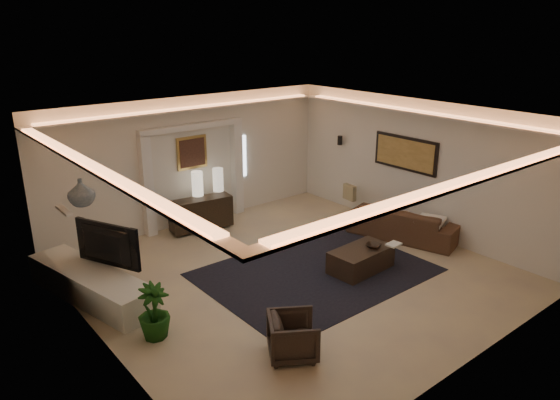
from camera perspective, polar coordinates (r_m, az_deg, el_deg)
floor at (r=9.67m, az=1.33°, el=-8.17°), size 7.00×7.00×0.00m
ceiling at (r=8.74m, az=1.48°, el=9.03°), size 7.00×7.00×0.00m
wall_back at (r=11.87m, az=-9.64°, el=4.22°), size 7.00×0.00×7.00m
wall_front at (r=7.02m, az=20.42°, el=-7.18°), size 7.00×0.00×7.00m
wall_left at (r=7.47m, az=-19.59°, el=-5.47°), size 0.00×7.00×7.00m
wall_right at (r=11.59m, az=14.73°, el=3.51°), size 0.00×7.00×7.00m
cove_soffit at (r=8.79m, az=1.46°, el=7.23°), size 7.00×7.00×0.04m
daylight_slit at (r=12.57m, az=-4.22°, el=4.78°), size 0.25×0.03×1.00m
area_rug at (r=9.77m, az=3.91°, el=-7.87°), size 4.00×3.00×0.01m
pilaster_left at (r=11.38m, az=-14.31°, el=1.43°), size 0.22×0.20×2.20m
pilaster_right at (r=12.46m, az=-4.74°, el=3.46°), size 0.22×0.20×2.20m
alcove_header at (r=11.61m, az=-9.61°, el=7.95°), size 2.52×0.20×0.12m
painting_frame at (r=11.80m, az=-9.62°, el=5.14°), size 0.74×0.04×0.74m
painting_canvas at (r=11.78m, az=-9.56°, el=5.11°), size 0.62×0.02×0.62m
art_panel_frame at (r=11.68m, az=13.56°, el=4.99°), size 0.04×1.64×0.74m
art_panel_gold at (r=11.66m, az=13.49°, el=4.97°), size 0.02×1.50×0.62m
wall_sconce at (r=12.82m, az=6.58°, el=6.51°), size 0.12×0.12×0.22m
wall_niche at (r=8.68m, az=-22.58°, el=-1.06°), size 0.10×0.55×0.04m
console at (r=11.64m, az=-8.63°, el=-1.44°), size 1.42×0.61×0.69m
lamp_left at (r=11.63m, az=-9.05°, el=2.11°), size 0.30×0.30×0.55m
lamp_right at (r=11.90m, az=-6.81°, el=2.59°), size 0.24×0.24×0.53m
media_ledge at (r=9.39m, az=-19.99°, el=-8.72°), size 1.26×2.84×0.52m
tv at (r=9.18m, az=-18.89°, el=-5.07°), size 1.26×0.71×0.76m
figurine at (r=9.77m, az=-19.56°, el=-4.88°), size 0.16×0.16×0.37m
ginger_jar at (r=8.68m, az=-20.94°, el=0.80°), size 0.43×0.43×0.43m
plant at (r=7.92m, az=-13.66°, el=-11.81°), size 0.57×0.57×0.84m
sofa at (r=11.45m, az=13.36°, el=-2.44°), size 2.46×1.53×0.67m
throw_blanket at (r=11.10m, az=16.14°, el=-2.18°), size 0.78×0.71×0.07m
throw_pillow at (r=12.55m, az=7.62°, el=0.84°), size 0.15×0.38×0.37m
coffee_table at (r=9.86m, az=8.83°, el=-6.51°), size 1.24×0.72×0.45m
bowl at (r=9.86m, az=10.17°, el=-5.05°), size 0.36×0.36×0.07m
magazine at (r=10.04m, az=12.34°, el=-4.87°), size 0.30×0.23×0.03m
armchair at (r=7.39m, az=1.44°, el=-14.70°), size 0.92×0.91×0.61m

